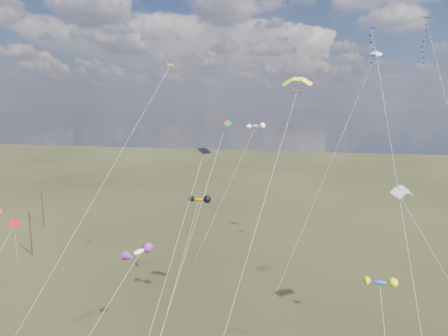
# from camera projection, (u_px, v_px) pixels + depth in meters

# --- Properties ---
(utility_pole_near) EXTENTS (1.40, 0.20, 8.00)m
(utility_pole_near) POSITION_uv_depth(u_px,v_px,m) (31.00, 233.00, 70.97)
(utility_pole_near) COLOR black
(utility_pole_near) RESTS_ON ground
(utility_pole_far) EXTENTS (1.40, 0.20, 8.00)m
(utility_pole_far) POSITION_uv_depth(u_px,v_px,m) (43.00, 210.00, 86.18)
(utility_pole_far) COLOR black
(utility_pole_far) RESTS_ON ground
(diamond_black_high) EXTENTS (6.01, 23.60, 38.48)m
(diamond_black_high) POSITION_uv_depth(u_px,v_px,m) (428.00, 56.00, 53.08)
(diamond_black_high) COLOR black
(diamond_black_high) RESTS_ON ground
(diamond_navy_tall) EXTENTS (4.13, 25.23, 35.60)m
(diamond_navy_tall) POSITION_uv_depth(u_px,v_px,m) (375.00, 71.00, 44.34)
(diamond_navy_tall) COLOR #0E1954
(diamond_navy_tall) RESTS_ON ground
(diamond_black_mid) EXTENTS (5.14, 12.17, 23.02)m
(diamond_black_mid) POSITION_uv_depth(u_px,v_px,m) (182.00, 225.00, 32.33)
(diamond_black_mid) COLOR black
(diamond_black_mid) RESTS_ON ground
(diamond_red_low) EXTENTS (3.61, 9.94, 13.93)m
(diamond_red_low) POSITION_uv_depth(u_px,v_px,m) (13.00, 247.00, 44.18)
(diamond_red_low) COLOR #B80C15
(diamond_red_low) RESTS_ON ground
(diamond_orange_center) EXTENTS (11.26, 24.46, 32.11)m
(diamond_orange_center) POSITION_uv_depth(u_px,v_px,m) (124.00, 146.00, 48.26)
(diamond_orange_center) COLOR #E65D10
(diamond_orange_center) RESTS_ON ground
(parafoil_yellow) EXTENTS (8.25, 20.39, 29.96)m
(parafoil_yellow) POSITION_uv_depth(u_px,v_px,m) (297.00, 80.00, 40.15)
(parafoil_yellow) COLOR #FFFE1E
(parafoil_yellow) RESTS_ON ground
(parafoil_blue_white) EXTENTS (14.87, 17.70, 35.30)m
(parafoil_blue_white) POSITION_uv_depth(u_px,v_px,m) (373.00, 54.00, 62.56)
(parafoil_blue_white) COLOR blue
(parafoil_blue_white) RESTS_ON ground
(parafoil_striped) EXTENTS (10.80, 13.94, 18.38)m
(parafoil_striped) POSITION_uv_depth(u_px,v_px,m) (404.00, 190.00, 43.11)
(parafoil_striped) COLOR gold
(parafoil_striped) RESTS_ON ground
(parafoil_tricolor) EXTENTS (5.59, 16.76, 25.24)m
(parafoil_tricolor) POSITION_uv_depth(u_px,v_px,m) (224.00, 123.00, 47.82)
(parafoil_tricolor) COLOR #F4B308
(parafoil_tricolor) RESTS_ON ground
(novelty_orange_black) EXTENTS (3.19, 12.23, 15.83)m
(novelty_orange_black) POSITION_uv_depth(u_px,v_px,m) (198.00, 200.00, 48.53)
(novelty_orange_black) COLOR #EA6001
(novelty_orange_black) RESTS_ON ground
(novelty_white_purple) EXTENTS (8.34, 12.20, 15.99)m
(novelty_white_purple) POSITION_uv_depth(u_px,v_px,m) (138.00, 253.00, 30.66)
(novelty_white_purple) COLOR white
(novelty_white_purple) RESTS_ON ground
(novelty_redwhite_stripe) EXTENTS (10.41, 11.37, 23.35)m
(novelty_redwhite_stripe) POSITION_uv_depth(u_px,v_px,m) (255.00, 126.00, 73.48)
(novelty_redwhite_stripe) COLOR red
(novelty_redwhite_stripe) RESTS_ON ground
(novelty_blue_yellow) EXTENTS (2.06, 11.93, 13.92)m
(novelty_blue_yellow) POSITION_uv_depth(u_px,v_px,m) (380.00, 284.00, 29.93)
(novelty_blue_yellow) COLOR blue
(novelty_blue_yellow) RESTS_ON ground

